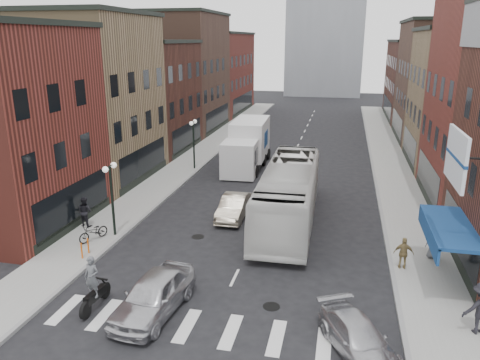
% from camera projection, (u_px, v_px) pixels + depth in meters
% --- Properties ---
extents(ground, '(160.00, 160.00, 0.00)m').
position_uv_depth(ground, '(229.00, 289.00, 20.23)').
color(ground, black).
rests_on(ground, ground).
extents(sidewalk_left, '(3.00, 74.00, 0.15)m').
position_uv_depth(sidewalk_left, '(197.00, 157.00, 42.53)').
color(sidewalk_left, gray).
rests_on(sidewalk_left, ground).
extents(sidewalk_right, '(3.00, 74.00, 0.15)m').
position_uv_depth(sidewalk_right, '(391.00, 168.00, 38.98)').
color(sidewalk_right, gray).
rests_on(sidewalk_right, ground).
extents(curb_left, '(0.20, 74.00, 0.16)m').
position_uv_depth(curb_left, '(212.00, 159.00, 42.24)').
color(curb_left, gray).
rests_on(curb_left, ground).
extents(curb_right, '(0.20, 74.00, 0.16)m').
position_uv_depth(curb_right, '(373.00, 167.00, 39.32)').
color(curb_right, gray).
rests_on(curb_right, ground).
extents(crosswalk_stripes, '(12.00, 2.20, 0.01)m').
position_uv_depth(crosswalk_stripes, '(210.00, 329.00, 17.42)').
color(crosswalk_stripes, silver).
rests_on(crosswalk_stripes, ground).
extents(bldg_left_mid_a, '(10.30, 10.20, 12.30)m').
position_uv_depth(bldg_left_mid_a, '(78.00, 98.00, 34.66)').
color(bldg_left_mid_a, olive).
rests_on(bldg_left_mid_a, ground).
extents(bldg_left_mid_b, '(10.30, 10.20, 10.30)m').
position_uv_depth(bldg_left_mid_b, '(136.00, 96.00, 44.29)').
color(bldg_left_mid_b, '#411F17').
rests_on(bldg_left_mid_b, ground).
extents(bldg_left_far_a, '(10.30, 12.20, 13.30)m').
position_uv_depth(bldg_left_far_a, '(176.00, 72.00, 54.13)').
color(bldg_left_far_a, '#503428').
rests_on(bldg_left_far_a, ground).
extents(bldg_left_far_b, '(10.30, 16.20, 11.30)m').
position_uv_depth(bldg_left_far_b, '(210.00, 73.00, 67.50)').
color(bldg_left_far_b, maroon).
rests_on(bldg_left_far_b, ground).
extents(bldg_right_mid_b, '(10.30, 10.20, 11.30)m').
position_uv_depth(bldg_right_mid_b, '(479.00, 100.00, 37.88)').
color(bldg_right_mid_b, olive).
rests_on(bldg_right_mid_b, ground).
extents(bldg_right_far_a, '(10.30, 12.20, 12.30)m').
position_uv_depth(bldg_right_far_a, '(452.00, 82.00, 48.01)').
color(bldg_right_far_a, '#503428').
rests_on(bldg_right_far_a, ground).
extents(bldg_right_far_b, '(10.30, 16.20, 10.30)m').
position_uv_depth(bldg_right_far_b, '(429.00, 80.00, 61.38)').
color(bldg_right_far_b, '#411F17').
rests_on(bldg_right_far_b, ground).
extents(awning_blue, '(1.80, 5.00, 0.78)m').
position_uv_depth(awning_blue, '(446.00, 228.00, 19.94)').
color(awning_blue, navy).
rests_on(awning_blue, ground).
extents(billboard_sign, '(1.52, 3.00, 3.70)m').
position_uv_depth(billboard_sign, '(459.00, 159.00, 17.13)').
color(billboard_sign, black).
rests_on(billboard_sign, ground).
extents(streetlamp_near, '(0.32, 1.22, 4.11)m').
position_uv_depth(streetlamp_near, '(111.00, 186.00, 24.67)').
color(streetlamp_near, black).
rests_on(streetlamp_near, ground).
extents(streetlamp_far, '(0.32, 1.22, 4.11)m').
position_uv_depth(streetlamp_far, '(194.00, 135.00, 37.74)').
color(streetlamp_far, black).
rests_on(streetlamp_far, ground).
extents(bike_rack, '(0.08, 0.68, 0.80)m').
position_uv_depth(bike_rack, '(85.00, 248.00, 22.87)').
color(bike_rack, '#D8590C').
rests_on(bike_rack, sidewalk_left).
extents(box_truck, '(2.97, 8.94, 3.85)m').
position_uv_depth(box_truck, '(247.00, 145.00, 38.76)').
color(box_truck, silver).
rests_on(box_truck, ground).
extents(motorcycle_rider, '(0.66, 2.23, 2.28)m').
position_uv_depth(motorcycle_rider, '(93.00, 285.00, 18.45)').
color(motorcycle_rider, black).
rests_on(motorcycle_rider, ground).
extents(transit_bus, '(3.19, 12.55, 3.48)m').
position_uv_depth(transit_bus, '(289.00, 194.00, 27.19)').
color(transit_bus, silver).
rests_on(transit_bus, ground).
extents(sedan_left_near, '(2.36, 4.84, 1.59)m').
position_uv_depth(sedan_left_near, '(154.00, 295.00, 18.23)').
color(sedan_left_near, silver).
rests_on(sedan_left_near, ground).
extents(sedan_left_far, '(1.47, 4.14, 1.36)m').
position_uv_depth(sedan_left_far, '(234.00, 207.00, 28.09)').
color(sedan_left_far, '#BFB39B').
rests_on(sedan_left_far, ground).
extents(curb_car, '(3.31, 4.32, 1.17)m').
position_uv_depth(curb_car, '(359.00, 338.00, 15.94)').
color(curb_car, '#B3B3B8').
rests_on(curb_car, ground).
extents(parked_bicycle, '(1.28, 1.88, 0.93)m').
position_uv_depth(parked_bicycle, '(93.00, 232.00, 24.62)').
color(parked_bicycle, black).
rests_on(parked_bicycle, sidewalk_left).
extents(ped_left_solo, '(0.93, 0.67, 1.73)m').
position_uv_depth(ped_left_solo, '(85.00, 211.00, 26.43)').
color(ped_left_solo, black).
rests_on(ped_left_solo, sidewalk_left).
extents(ped_right_b, '(0.90, 0.46, 1.52)m').
position_uv_depth(ped_right_b, '(404.00, 253.00, 21.51)').
color(ped_right_b, olive).
rests_on(ped_right_b, sidewalk_right).
extents(ped_right_c, '(0.77, 0.51, 1.56)m').
position_uv_depth(ped_right_c, '(434.00, 243.00, 22.52)').
color(ped_right_c, '#515458').
rests_on(ped_right_c, sidewalk_right).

